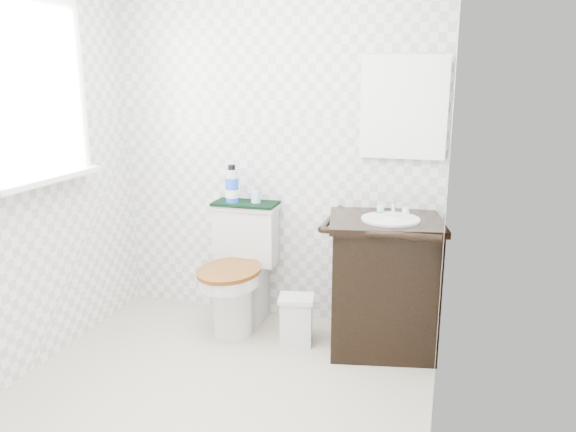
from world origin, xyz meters
The scene contains 14 objects.
floor centered at (0.00, 0.00, 0.00)m, with size 2.40×2.40×0.00m, color #BEB299.
wall_back centered at (0.00, 1.20, 1.20)m, with size 2.40×2.40×0.00m, color white.
wall_front centered at (0.00, -1.20, 1.20)m, with size 2.40×2.40×0.00m, color white.
wall_left centered at (-1.10, 0.00, 1.20)m, with size 2.40×2.40×0.00m, color white.
wall_right centered at (1.10, 0.00, 1.20)m, with size 2.40×2.40×0.00m, color white.
window centered at (-1.07, 0.25, 1.55)m, with size 0.02×0.70×0.90m, color white.
mirror centered at (0.82, 1.18, 1.45)m, with size 0.50×0.02×0.60m, color silver.
toilet centered at (-0.18, 0.97, 0.35)m, with size 0.44×0.63×0.80m.
vanity centered at (0.77, 0.90, 0.43)m, with size 0.74×0.67×0.92m.
trash_bin centered at (0.25, 0.80, 0.16)m, with size 0.24×0.21×0.31m.
towel centered at (-0.18, 1.09, 0.81)m, with size 0.43×0.22×0.02m, color black.
mouthwash_bottle centered at (-0.27, 1.06, 0.93)m, with size 0.09×0.09×0.25m.
cup centered at (-0.11, 1.10, 0.86)m, with size 0.06×0.06×0.08m, color #93C7F1.
soap_bar centered at (0.71, 0.99, 0.83)m, with size 0.07×0.04×0.02m, color #1A737D.
Camera 1 is at (1.10, -2.33, 1.63)m, focal length 35.00 mm.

